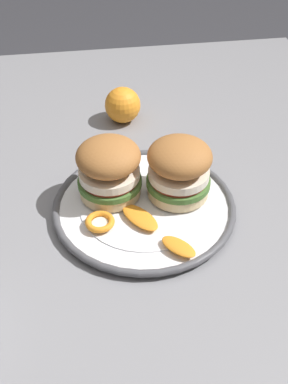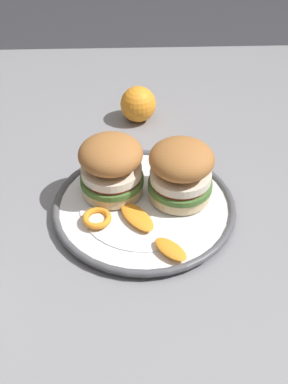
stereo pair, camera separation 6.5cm
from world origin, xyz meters
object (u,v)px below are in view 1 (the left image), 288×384
object	(u,v)px
dining_table	(155,258)
sandwich_half_right	(179,168)
dinner_plate	(144,206)
whole_orange	(123,105)
sandwich_half_left	(109,168)

from	to	relation	value
dining_table	sandwich_half_right	distance (m)	0.17
dinner_plate	whole_orange	xyz separation A→B (m)	(0.28, 0.00, 0.03)
dining_table	sandwich_half_left	size ratio (longest dim) A/B	11.30
sandwich_half_right	whole_orange	distance (m)	0.27
dining_table	sandwich_half_left	bearing A→B (deg)	47.23
sandwich_half_left	dinner_plate	bearing A→B (deg)	-122.85
sandwich_half_right	whole_orange	size ratio (longest dim) A/B	1.85
sandwich_half_right	whole_orange	world-z (taller)	sandwich_half_right
dining_table	whole_orange	distance (m)	0.33
dinner_plate	sandwich_half_right	bearing A→B (deg)	-74.53
sandwich_half_left	whole_orange	distance (m)	0.25
sandwich_half_left	sandwich_half_right	size ratio (longest dim) A/B	0.86
dinner_plate	whole_orange	world-z (taller)	whole_orange
sandwich_half_left	whole_orange	world-z (taller)	sandwich_half_left
dining_table	sandwich_half_right	bearing A→B (deg)	-45.14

